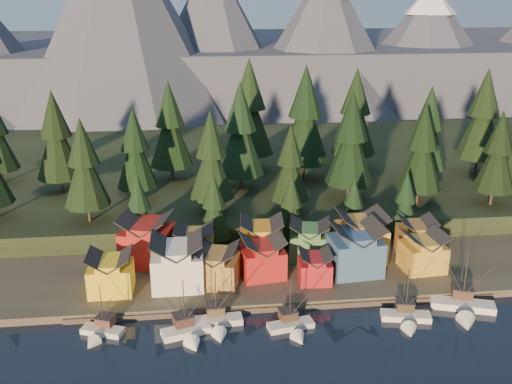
{
  "coord_description": "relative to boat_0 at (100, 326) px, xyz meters",
  "views": [
    {
      "loc": [
        -15.69,
        -75.42,
        56.05
      ],
      "look_at": [
        -3.92,
        30.0,
        18.02
      ],
      "focal_mm": 40.0,
      "sensor_mm": 36.0,
      "label": 1
    }
  ],
  "objects": [
    {
      "name": "ground",
      "position": [
        32.88,
        -10.4,
        -2.02
      ],
      "size": [
        500.0,
        500.0,
        0.0
      ],
      "primitive_type": "plane",
      "color": "black",
      "rests_on": "ground"
    },
    {
      "name": "shore_strip",
      "position": [
        32.88,
        29.6,
        -1.27
      ],
      "size": [
        400.0,
        50.0,
        1.5
      ],
      "primitive_type": "cube",
      "color": "#383328",
      "rests_on": "ground"
    },
    {
      "name": "hillside",
      "position": [
        32.88,
        79.6,
        0.98
      ],
      "size": [
        420.0,
        100.0,
        6.0
      ],
      "primitive_type": "cube",
      "color": "black",
      "rests_on": "ground"
    },
    {
      "name": "dock",
      "position": [
        32.88,
        6.1,
        -1.52
      ],
      "size": [
        80.0,
        4.0,
        1.0
      ],
      "primitive_type": "cube",
      "color": "#4D4137",
      "rests_on": "ground"
    },
    {
      "name": "mountain_ridge",
      "position": [
        28.68,
        203.19,
        24.04
      ],
      "size": [
        560.0,
        190.0,
        90.0
      ],
      "color": "#4F5466",
      "rests_on": "ground"
    },
    {
      "name": "boat_0",
      "position": [
        0.0,
        0.0,
        0.0
      ],
      "size": [
        7.89,
        8.43,
        9.92
      ],
      "rotation": [
        0.0,
        0.0,
        -0.34
      ],
      "color": "beige",
      "rests_on": "ground"
    },
    {
      "name": "boat_1",
      "position": [
        14.82,
        -1.94,
        0.27
      ],
      "size": [
        9.02,
        9.63,
        11.27
      ],
      "rotation": [
        0.0,
        0.0,
        0.3
      ],
      "color": "white",
      "rests_on": "ground"
    },
    {
      "name": "boat_2",
      "position": [
        19.99,
        0.56,
        0.08
      ],
      "size": [
        9.53,
        10.28,
        10.99
      ],
      "rotation": [
        0.0,
        0.0,
        0.06
      ],
      "color": "beige",
      "rests_on": "ground"
    },
    {
      "name": "boat_3",
      "position": [
        32.92,
        -2.08,
        0.0
      ],
      "size": [
        8.63,
        9.13,
        10.28
      ],
      "rotation": [
        0.0,
        0.0,
        0.19
      ],
      "color": "beige",
      "rests_on": "ground"
    },
    {
      "name": "boat_5",
      "position": [
        53.54,
        -1.62,
        0.06
      ],
      "size": [
        9.38,
        9.88,
        10.79
      ],
      "rotation": [
        0.0,
        0.0,
        -0.2
      ],
      "color": "silver",
      "rests_on": "ground"
    },
    {
      "name": "boat_6",
      "position": [
        65.11,
        0.5,
        0.33
      ],
      "size": [
        12.24,
        12.69,
        12.79
      ],
      "rotation": [
        0.0,
        0.0,
        -0.32
      ],
      "color": "silver",
      "rests_on": "ground"
    },
    {
      "name": "house_front_0",
      "position": [
        0.56,
        12.6,
        3.72
      ],
      "size": [
        8.18,
        7.74,
        8.07
      ],
      "rotation": [
        0.0,
        0.0,
        -0.01
      ],
      "color": "gold",
      "rests_on": "shore_strip"
    },
    {
      "name": "house_front_1",
      "position": [
        13.09,
        13.57,
        4.78
      ],
      "size": [
        9.74,
        9.35,
        10.07
      ],
      "rotation": [
        0.0,
        0.0,
        -0.0
      ],
      "color": "silver",
      "rests_on": "shore_strip"
    },
    {
      "name": "house_front_2",
      "position": [
        20.63,
        13.62,
        3.68
      ],
      "size": [
        9.93,
        9.98,
        7.98
      ],
      "rotation": [
        0.0,
        0.0,
        -0.25
      ],
      "color": "olive",
      "rests_on": "shore_strip"
    },
    {
      "name": "house_front_3",
      "position": [
        29.87,
        15.84,
        3.89
      ],
      "size": [
        9.15,
        8.82,
        8.39
      ],
      "rotation": [
        0.0,
        0.0,
        0.12
      ],
      "color": "maroon",
      "rests_on": "shore_strip"
    },
    {
      "name": "house_front_4",
      "position": [
        39.78,
        12.41,
        2.81
      ],
      "size": [
        6.6,
        7.06,
        6.33
      ],
      "rotation": [
        0.0,
        0.0,
        -0.07
      ],
      "color": "#A31920",
      "rests_on": "shore_strip"
    },
    {
      "name": "house_front_5",
      "position": [
        48.56,
        15.21,
        4.99
      ],
      "size": [
        10.69,
        9.86,
        10.49
      ],
      "rotation": [
        0.0,
        0.0,
        0.08
      ],
      "color": "#325376",
      "rests_on": "shore_strip"
    },
    {
      "name": "house_front_6",
      "position": [
        62.7,
        14.92,
        3.75
      ],
      "size": [
        8.72,
        8.31,
        8.12
      ],
      "rotation": [
        0.0,
        0.0,
        0.08
      ],
      "color": "gold",
      "rests_on": "shore_strip"
    },
    {
      "name": "house_back_0",
      "position": [
        6.72,
        23.96,
        5.22
      ],
      "size": [
        12.09,
        11.8,
        10.93
      ],
      "rotation": [
        0.0,
        0.0,
        -0.25
      ],
      "color": "maroon",
      "rests_on": "shore_strip"
    },
    {
      "name": "house_back_1",
      "position": [
        16.39,
        21.62,
        4.13
      ],
      "size": [
        8.38,
        8.48,
        8.85
      ],
      "rotation": [
        0.0,
        0.0,
        -0.07
      ],
      "color": "olive",
      "rests_on": "shore_strip"
    },
    {
      "name": "house_back_2",
      "position": [
        30.51,
        22.9,
        4.42
      ],
      "size": [
        9.48,
        8.82,
        9.4
      ],
      "rotation": [
        0.0,
        0.0,
        -0.08
      ],
      "color": "orange",
      "rests_on": "shore_strip"
    },
    {
      "name": "house_back_3",
      "position": [
        40.71,
        22.59,
        3.92
      ],
      "size": [
        9.65,
        8.94,
        8.45
      ],
      "rotation": [
        0.0,
        0.0,
        -0.21
      ],
      "color": "#3E6F3C",
      "rests_on": "shore_strip"
    },
    {
      "name": "house_back_4",
      "position": [
        51.29,
        20.8,
        5.05
      ],
      "size": [
        10.03,
        9.65,
        10.61
      ],
      "rotation": [
        0.0,
        0.0,
        0.03
      ],
      "color": "#C28332",
      "rests_on": "shore_strip"
    },
    {
      "name": "house_back_5",
      "position": [
        63.88,
        21.8,
        3.88
      ],
      "size": [
        8.06,
        8.15,
        8.38
      ],
      "rotation": [
        0.0,
        0.0,
        -0.09
      ],
      "color": "olive",
      "rests_on": "shore_strip"
    },
    {
      "name": "tree_hill_1",
      "position": [
        -17.12,
        57.6,
        18.65
      ],
      "size": [
        11.52,
        11.52,
        26.83
      ],
      "color": "#332319",
      "rests_on": "hillside"
    },
    {
      "name": "tree_hill_2",
      "position": [
        -7.12,
        37.6,
        17.15
      ],
      "size": [
        10.34,
        10.34,
        24.1
      ],
      "color": "#332319",
      "rests_on": "hillside"
    },
    {
      "name": "tree_hill_3",
      "position": [
        2.88,
        49.6,
        16.94
      ],
      "size": [
        10.18,
        10.18,
        23.71
      ],
      "color": "#332319",
      "rests_on": "hillside"
    },
    {
      "name": "tree_hill_4",
      "position": [
        10.88,
        64.6,
        19.12
      ],
      "size": [
        11.89,
        11.89,
        27.69
      ],
      "color": "#332319",
      "rests_on": "hillside"
    },
    {
      "name": "tree_hill_5",
      "position": [
        20.88,
        39.6,
        17.49
      ],
      "size": [
        10.61,
        10.61,
        24.71
      ],
      "color": "#332319",
      "rests_on": "hillside"
    },
    {
      "name": "tree_hill_6",
      "position": [
        28.88,
        54.6,
        19.64
      ],
      "size": [
        12.29,
        12.29,
        28.64
      ],
      "color": "#332319",
      "rests_on": "hillside"
    },
    {
      "name": "tree_hill_7",
      "position": [
        38.88,
        37.6,
        15.72
      ],
      "size": [
        9.22,
        9.22,
        21.47
      ],
      "color": "#332319",
      "rests_on": "hillside"
    },
    {
      "name": "tree_hill_8",
      "position": [
        46.88,
        61.6,
        21.23
      ],
      "size": [
        13.54,
        13.54,
        31.54
      ],
      "color": "#332319",
      "rests_on": "hillside"
    },
    {
      "name": "tree_hill_9",
      "position": [
        54.88,
        44.6,
        19.07
      ],
      "size": [
        11.85,
        11.85,
        27.6
      ],
      "color": "#332319",
      "rests_on": "hillside"
    },
    {
      "name": "tree_hill_10",
      "position": [
        62.88,
        69.6,
        20.13
      ],
      "size": [
        12.67,
        12.67,
        29.52
      ],
      "color": "#332319",
      "rests_on": "hillside"
    },
    {
      "name": "tree_hill_11",
      "position": [
        70.88,
        39.6,
        17.76
      ],
      "size": [
        10.82,
        10.82,
        25.2
      ],
      "color": "#332319",
      "rests_on": "hillside"
    },
    {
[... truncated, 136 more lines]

